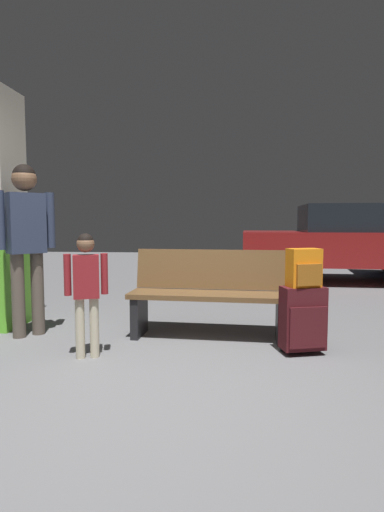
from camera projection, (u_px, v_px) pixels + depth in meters
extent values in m
cube|color=slate|center=(194.00, 297.00, 6.73)|extent=(18.00, 18.00, 0.10)
cube|color=brown|center=(208.00, 295.00, 4.13)|extent=(1.63, 0.54, 0.05)
cube|color=brown|center=(211.00, 269.00, 4.36)|extent=(1.60, 0.22, 0.42)
cube|color=black|center=(139.00, 316.00, 4.26)|extent=(0.11, 0.40, 0.41)
cube|color=black|center=(281.00, 321.00, 4.04)|extent=(0.11, 0.40, 0.41)
cube|color=#471419|center=(303.00, 318.00, 3.66)|extent=(0.42, 0.29, 0.56)
cube|color=#471419|center=(308.00, 328.00, 3.55)|extent=(0.33, 0.11, 0.36)
cube|color=#A5A5AA|center=(299.00, 287.00, 3.71)|extent=(0.14, 0.06, 0.02)
cylinder|color=black|center=(281.00, 349.00, 3.74)|extent=(0.03, 0.05, 0.04)
cylinder|color=black|center=(314.00, 347.00, 3.79)|extent=(0.03, 0.05, 0.04)
cube|color=orange|center=(304.00, 268.00, 3.62)|extent=(0.32, 0.24, 0.34)
cube|color=#9E5918|center=(309.00, 275.00, 3.53)|extent=(0.23, 0.10, 0.19)
cylinder|color=black|center=(304.00, 250.00, 3.61)|extent=(0.06, 0.04, 0.02)
cylinder|color=beige|center=(94.00, 327.00, 3.57)|extent=(0.08, 0.08, 0.53)
cylinder|color=beige|center=(80.00, 328.00, 3.54)|extent=(0.08, 0.08, 0.53)
cube|color=maroon|center=(86.00, 276.00, 3.51)|extent=(0.24, 0.19, 0.37)
cylinder|color=maroon|center=(104.00, 274.00, 3.55)|extent=(0.06, 0.06, 0.35)
cylinder|color=maroon|center=(67.00, 275.00, 3.47)|extent=(0.06, 0.06, 0.35)
sphere|color=brown|center=(85.00, 244.00, 3.49)|extent=(0.15, 0.15, 0.15)
sphere|color=black|center=(85.00, 241.00, 3.49)|extent=(0.14, 0.14, 0.14)
cylinder|color=white|center=(77.00, 273.00, 3.60)|extent=(0.06, 0.06, 0.10)
cylinder|color=red|center=(77.00, 265.00, 3.59)|extent=(0.01, 0.01, 0.06)
cylinder|color=brown|center=(38.00, 294.00, 4.29)|extent=(0.13, 0.13, 0.86)
cylinder|color=brown|center=(18.00, 296.00, 4.16)|extent=(0.13, 0.13, 0.86)
cube|color=#2D3851|center=(26.00, 223.00, 4.17)|extent=(0.39, 0.40, 0.61)
cylinder|color=#2D3851|center=(50.00, 220.00, 4.33)|extent=(0.10, 0.10, 0.58)
sphere|color=brown|center=(24.00, 179.00, 4.13)|extent=(0.24, 0.24, 0.24)
sphere|color=black|center=(24.00, 175.00, 4.13)|extent=(0.22, 0.22, 0.22)
cube|color=maroon|center=(349.00, 248.00, 8.02)|extent=(4.17, 1.88, 0.64)
cube|color=black|center=(358.00, 218.00, 7.95)|extent=(2.17, 1.63, 0.52)
cylinder|color=black|center=(284.00, 271.00, 7.43)|extent=(0.61, 0.23, 0.60)
cylinder|color=black|center=(278.00, 262.00, 9.01)|extent=(0.61, 0.23, 0.60)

